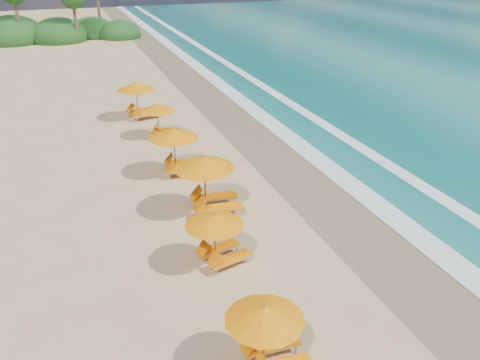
{
  "coord_description": "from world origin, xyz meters",
  "views": [
    {
      "loc": [
        -6.26,
        -17.04,
        9.91
      ],
      "look_at": [
        0.0,
        0.0,
        1.2
      ],
      "focal_mm": 36.31,
      "sensor_mm": 36.0,
      "label": 1
    }
  ],
  "objects": [
    {
      "name": "wet_sand",
      "position": [
        4.0,
        0.0,
        0.01
      ],
      "size": [
        4.0,
        160.0,
        0.01
      ],
      "primitive_type": "cube",
      "color": "olive",
      "rests_on": "ground"
    },
    {
      "name": "station_5",
      "position": [
        -1.41,
        9.33,
        1.13
      ],
      "size": [
        2.61,
        2.58,
        2.01
      ],
      "rotation": [
        0.0,
        0.0,
        -0.39
      ],
      "color": "olive",
      "rests_on": "ground"
    },
    {
      "name": "ground",
      "position": [
        0.0,
        0.0,
        0.0
      ],
      "size": [
        160.0,
        160.0,
        0.0
      ],
      "primitive_type": "plane",
      "color": "tan",
      "rests_on": "ground"
    },
    {
      "name": "station_1",
      "position": [
        -2.32,
        -8.52,
        1.16
      ],
      "size": [
        2.27,
        2.11,
        2.07
      ],
      "rotation": [
        0.0,
        0.0,
        -0.04
      ],
      "color": "olive",
      "rests_on": "ground"
    },
    {
      "name": "station_4",
      "position": [
        -1.63,
        4.07,
        1.33
      ],
      "size": [
        2.8,
        2.67,
        2.37
      ],
      "rotation": [
        0.0,
        0.0,
        -0.16
      ],
      "color": "olive",
      "rests_on": "ground"
    },
    {
      "name": "treeline",
      "position": [
        -9.94,
        45.51,
        1.0
      ],
      "size": [
        25.8,
        8.8,
        9.74
      ],
      "color": "#163D14",
      "rests_on": "ground"
    },
    {
      "name": "station_2",
      "position": [
        -2.12,
        -3.68,
        1.15
      ],
      "size": [
        2.54,
        2.45,
        2.06
      ],
      "rotation": [
        0.0,
        0.0,
        0.24
      ],
      "color": "olive",
      "rests_on": "ground"
    },
    {
      "name": "surf_foam",
      "position": [
        6.7,
        0.0,
        0.03
      ],
      "size": [
        4.0,
        160.0,
        0.01
      ],
      "color": "white",
      "rests_on": "ground"
    },
    {
      "name": "station_3",
      "position": [
        -1.32,
        -0.04,
        1.43
      ],
      "size": [
        2.94,
        2.77,
        2.55
      ],
      "rotation": [
        0.0,
        0.0,
        -0.11
      ],
      "color": "olive",
      "rests_on": "ground"
    },
    {
      "name": "station_6",
      "position": [
        -1.92,
        13.23,
        1.35
      ],
      "size": [
        2.96,
        2.85,
        2.42
      ],
      "rotation": [
        0.0,
        0.0,
        0.23
      ],
      "color": "olive",
      "rests_on": "ground"
    }
  ]
}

